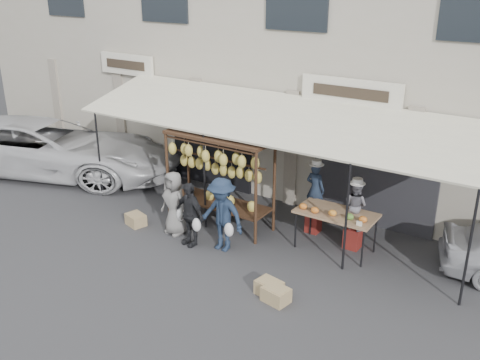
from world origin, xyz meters
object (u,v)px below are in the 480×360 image
object	(u,v)px
produce_table	(336,214)
crate_near_b	(276,295)
vendor_left	(315,189)
customer_right	(222,215)
van	(41,134)
customer_left	(174,203)
crate_far	(136,220)
customer_mid	(190,214)
crate_near_a	(269,288)
banana_rack	(218,163)
vendor_right	(356,205)

from	to	relation	value
produce_table	crate_near_b	size ratio (longest dim) A/B	3.56
vendor_left	customer_right	world-z (taller)	vendor_left
van	customer_left	bearing A→B (deg)	-118.63
customer_left	crate_far	size ratio (longest dim) A/B	3.25
customer_mid	crate_near_a	world-z (taller)	customer_mid
produce_table	customer_left	xyz separation A→B (m)	(-3.42, -1.26, -0.11)
banana_rack	crate_far	bearing A→B (deg)	-145.79
customer_right	crate_far	bearing A→B (deg)	-175.44
customer_mid	vendor_right	bearing A→B (deg)	42.93
customer_mid	vendor_left	bearing A→B (deg)	57.74
customer_right	customer_mid	bearing A→B (deg)	-164.66
banana_rack	customer_left	xyz separation A→B (m)	(-0.59, -0.92, -0.81)
customer_left	customer_mid	distance (m)	0.67
crate_near_b	van	world-z (taller)	van
produce_table	banana_rack	bearing A→B (deg)	-173.15
produce_table	vendor_left	distance (m)	0.99
customer_left	crate_near_a	size ratio (longest dim) A/B	3.19
produce_table	van	distance (m)	9.36
banana_rack	vendor_right	size ratio (longest dim) A/B	2.41
banana_rack	crate_near_b	world-z (taller)	banana_rack
banana_rack	produce_table	world-z (taller)	banana_rack
crate_near_b	van	size ratio (longest dim) A/B	0.08
customer_left	van	bearing A→B (deg)	-178.14
crate_near_b	vendor_left	bearing A→B (deg)	103.27
vendor_left	customer_right	bearing A→B (deg)	61.87
customer_mid	crate_near_b	distance (m)	2.92
customer_right	crate_near_a	xyz separation A→B (m)	(1.77, -0.96, -0.69)
customer_right	crate_near_a	size ratio (longest dim) A/B	3.51
banana_rack	vendor_right	world-z (taller)	banana_rack
crate_near_a	van	distance (m)	9.32
produce_table	customer_mid	world-z (taller)	customer_mid
banana_rack	vendor_right	distance (m)	3.25
produce_table	customer_left	distance (m)	3.65
customer_mid	crate_near_a	xyz separation A→B (m)	(2.50, -0.77, -0.59)
banana_rack	customer_left	size ratio (longest dim) A/B	1.72
vendor_left	van	world-z (taller)	van
banana_rack	customer_left	bearing A→B (deg)	-122.63
banana_rack	produce_table	distance (m)	2.94
vendor_right	van	size ratio (longest dim) A/B	0.19
produce_table	crate_near_b	distance (m)	2.49
crate_far	van	size ratio (longest dim) A/B	0.08
crate_near_b	van	distance (m)	9.57
banana_rack	produce_table	xyz separation A→B (m)	(2.83, 0.34, -0.70)
customer_right	crate_near_b	size ratio (longest dim) A/B	3.48
vendor_right	crate_near_a	size ratio (longest dim) A/B	2.28
banana_rack	crate_near_a	size ratio (longest dim) A/B	5.49
produce_table	vendor_right	world-z (taller)	vendor_right
vendor_left	vendor_right	size ratio (longest dim) A/B	1.17
produce_table	customer_right	distance (m)	2.43
vendor_right	customer_left	world-z (taller)	vendor_right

